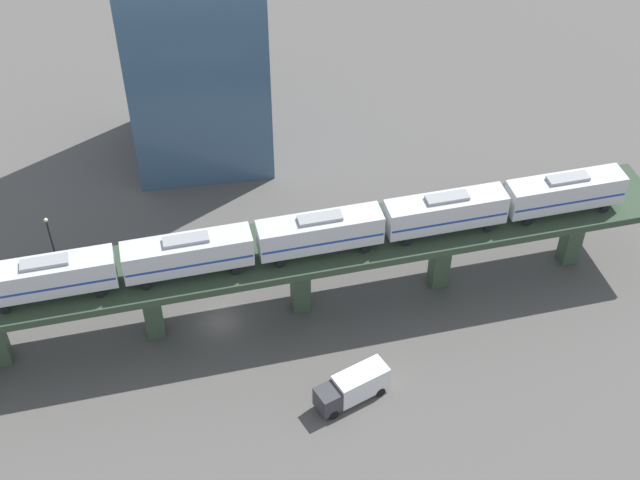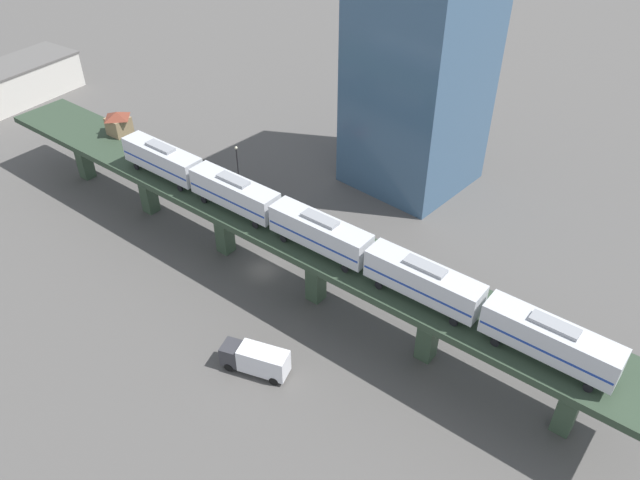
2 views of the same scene
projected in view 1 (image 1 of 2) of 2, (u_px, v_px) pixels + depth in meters
name	position (u px, v px, depth m)	size (l,w,h in m)	color
ground_plane	(220.00, 321.00, 91.31)	(400.00, 400.00, 0.00)	#514F4C
elevated_viaduct	(216.00, 268.00, 86.25)	(15.64, 92.38, 8.85)	#2C3D2C
subway_train	(320.00, 232.00, 84.42)	(7.74, 62.43, 4.45)	silver
street_car_blue	(348.00, 242.00, 98.89)	(2.43, 4.61, 1.89)	#233D93
street_car_red	(72.00, 271.00, 95.44)	(2.37, 4.59, 1.89)	#AD1E1E
delivery_truck	(353.00, 387.00, 82.89)	(4.80, 7.52, 3.20)	#333338
street_lamp	(51.00, 239.00, 94.54)	(0.44, 0.44, 6.94)	black
office_tower	(191.00, 18.00, 101.46)	(16.00, 16.00, 36.00)	#3D5B7A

